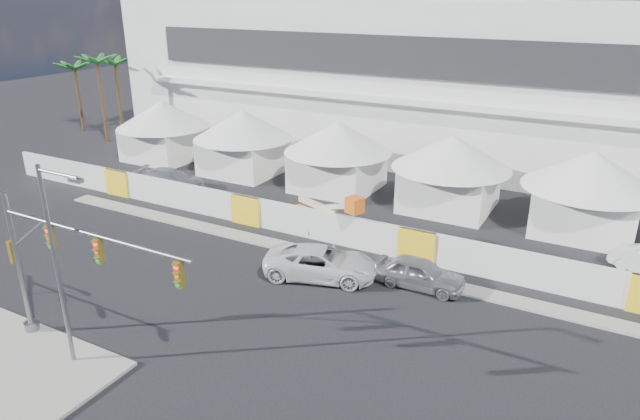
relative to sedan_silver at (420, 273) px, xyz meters
The scene contains 12 objects.
ground 13.75m from the sedan_silver, 121.39° to the right, with size 160.00×160.00×0.00m, color black.
median_island 19.75m from the sedan_silver, 131.78° to the right, with size 10.00×5.00×0.15m, color gray.
stadium 31.05m from the sedan_silver, 87.01° to the left, with size 80.00×24.80×21.98m.
tent_row 14.16m from the sedan_silver, 118.43° to the left, with size 53.40×8.40×5.40m.
hoarding_fence 3.02m from the sedan_silver, 112.46° to the left, with size 70.00×0.25×2.00m, color silver.
palm_cluster 44.75m from the sedan_silver, 156.35° to the left, with size 10.60×10.60×8.55m.
sedan_silver is the anchor object (origin of this frame).
pickup_curb 5.33m from the sedan_silver, 163.42° to the right, with size 6.20×2.86×1.72m, color silver.
lot_car_c 23.44m from the sedan_silver, 165.58° to the left, with size 5.47×2.22×1.59m, color #A7A8AB.
traffic_mast 17.69m from the sedan_silver, 133.06° to the right, with size 10.47×0.65×6.73m.
streetlight_median 17.48m from the sedan_silver, 127.94° to the right, with size 2.39×0.24×8.63m.
boom_lift 9.54m from the sedan_silver, 154.49° to the left, with size 7.00×2.68×3.43m.
Camera 1 is at (15.42, -14.41, 14.85)m, focal length 32.00 mm.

